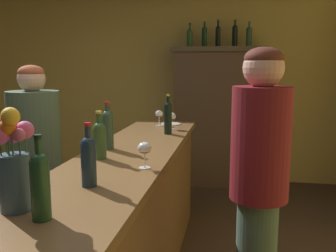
% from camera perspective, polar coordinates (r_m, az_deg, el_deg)
% --- Properties ---
extents(wall_back, '(5.69, 0.12, 2.94)m').
position_cam_1_polar(wall_back, '(5.20, -4.28, 8.50)').
color(wall_back, gold).
rests_on(wall_back, ground).
extents(bar_counter, '(0.58, 2.76, 0.98)m').
position_cam_1_polar(bar_counter, '(2.60, -5.78, -14.43)').
color(bar_counter, brown).
rests_on(bar_counter, ground).
extents(display_cabinet, '(1.16, 0.43, 1.77)m').
position_cam_1_polar(display_cabinet, '(4.78, 7.64, 1.74)').
color(display_cabinet, brown).
rests_on(display_cabinet, ground).
extents(wine_bottle_chardonnay, '(0.08, 0.08, 0.32)m').
position_cam_1_polar(wine_bottle_chardonnay, '(2.51, -9.26, -0.22)').
color(wine_bottle_chardonnay, '#2D4531').
rests_on(wine_bottle_chardonnay, bar_counter).
extents(wine_bottle_merlot, '(0.07, 0.07, 0.32)m').
position_cam_1_polar(wine_bottle_merlot, '(1.42, -19.09, -8.25)').
color(wine_bottle_merlot, '#1C3E22').
rests_on(wine_bottle_merlot, bar_counter).
extents(wine_bottle_syrah, '(0.08, 0.08, 0.29)m').
position_cam_1_polar(wine_bottle_syrah, '(2.25, -10.49, -1.82)').
color(wine_bottle_syrah, '#2E4F27').
rests_on(wine_bottle_syrah, bar_counter).
extents(wine_bottle_rose, '(0.07, 0.07, 0.30)m').
position_cam_1_polar(wine_bottle_rose, '(1.75, -12.15, -4.92)').
color(wine_bottle_rose, '#192B3C').
rests_on(wine_bottle_rose, bar_counter).
extents(wine_bottle_malbec, '(0.06, 0.06, 0.33)m').
position_cam_1_polar(wine_bottle_malbec, '(3.03, -0.01, 1.51)').
color(wine_bottle_malbec, black).
rests_on(wine_bottle_malbec, bar_counter).
extents(wine_glass_front, '(0.07, 0.07, 0.15)m').
position_cam_1_polar(wine_glass_front, '(3.45, -1.38, 1.77)').
color(wine_glass_front, white).
rests_on(wine_glass_front, bar_counter).
extents(wine_glass_mid, '(0.08, 0.08, 0.15)m').
position_cam_1_polar(wine_glass_mid, '(3.27, 0.53, 1.37)').
color(wine_glass_mid, white).
rests_on(wine_glass_mid, bar_counter).
extents(wine_glass_rear, '(0.08, 0.08, 0.15)m').
position_cam_1_polar(wine_glass_rear, '(2.02, -3.63, -3.59)').
color(wine_glass_rear, white).
rests_on(wine_glass_rear, bar_counter).
extents(flower_arrangement, '(0.14, 0.14, 0.40)m').
position_cam_1_polar(flower_arrangement, '(1.53, -22.83, -4.95)').
color(flower_arrangement, '#395468').
rests_on(flower_arrangement, bar_counter).
extents(cheese_plate, '(0.19, 0.19, 0.01)m').
position_cam_1_polar(cheese_plate, '(3.53, 0.43, 0.31)').
color(cheese_plate, white).
rests_on(cheese_plate, bar_counter).
extents(display_bottle_left, '(0.07, 0.07, 0.29)m').
position_cam_1_polar(display_bottle_left, '(4.78, 3.35, 13.53)').
color(display_bottle_left, '#285227').
rests_on(display_bottle_left, display_cabinet).
extents(display_bottle_midleft, '(0.06, 0.06, 0.33)m').
position_cam_1_polar(display_bottle_midleft, '(4.76, 5.62, 13.70)').
color(display_bottle_midleft, '#123321').
rests_on(display_bottle_midleft, display_cabinet).
extents(display_bottle_center, '(0.06, 0.06, 0.33)m').
position_cam_1_polar(display_bottle_center, '(4.75, 7.70, 13.70)').
color(display_bottle_center, black).
rests_on(display_bottle_center, display_cabinet).
extents(display_bottle_midright, '(0.07, 0.07, 0.33)m').
position_cam_1_polar(display_bottle_midright, '(4.75, 10.25, 13.67)').
color(display_bottle_midright, black).
rests_on(display_bottle_midright, display_cabinet).
extents(display_bottle_right, '(0.07, 0.07, 0.32)m').
position_cam_1_polar(display_bottle_right, '(4.75, 12.37, 13.46)').
color(display_bottle_right, '#2D4D2E').
rests_on(display_bottle_right, display_cabinet).
extents(patron_near_entrance, '(0.39, 0.39, 1.54)m').
position_cam_1_polar(patron_near_entrance, '(3.01, -19.65, -4.72)').
color(patron_near_entrance, '#22294A').
rests_on(patron_near_entrance, ground).
extents(bartender, '(0.31, 0.31, 1.63)m').
position_cam_1_polar(bartender, '(2.04, 13.81, -8.55)').
color(bartender, '#445C4C').
rests_on(bartender, ground).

